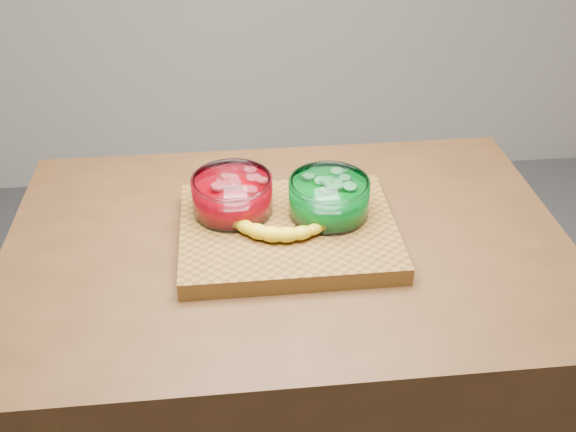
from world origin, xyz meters
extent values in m
cube|color=#4C2E16|center=(0.00, 0.00, 0.45)|extent=(1.20, 0.80, 0.90)
cube|color=brown|center=(0.00, 0.00, 0.92)|extent=(0.45, 0.35, 0.04)
cylinder|color=white|center=(-0.11, 0.06, 0.98)|extent=(0.17, 0.17, 0.08)
cylinder|color=#C4000D|center=(-0.11, 0.06, 0.97)|extent=(0.15, 0.15, 0.05)
cylinder|color=#F84E57|center=(-0.11, 0.06, 1.00)|extent=(0.14, 0.14, 0.02)
cylinder|color=white|center=(0.09, 0.03, 0.98)|extent=(0.17, 0.17, 0.08)
cylinder|color=#017C1A|center=(0.09, 0.03, 0.97)|extent=(0.15, 0.15, 0.05)
cylinder|color=#5AC065|center=(0.09, 0.03, 1.00)|extent=(0.14, 0.14, 0.02)
camera|label=1|loc=(-0.11, -1.08, 1.72)|focal=40.00mm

